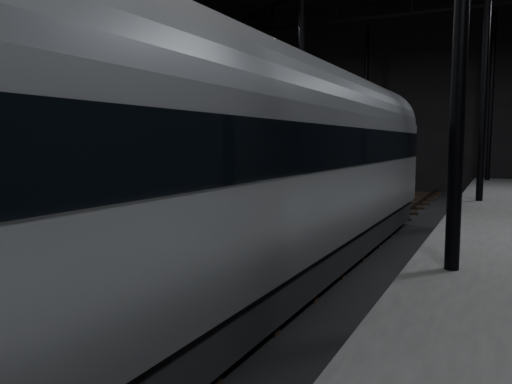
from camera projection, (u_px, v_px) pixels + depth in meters
The scene contains 6 objects.
ground at pixel (323, 257), 14.48m from camera, with size 44.00×44.00×0.00m, color black.
platform_left at pixel (122, 222), 17.73m from camera, with size 9.00×43.80×1.00m, color #4E4E4C.
tactile_strip at pixel (226, 216), 15.81m from camera, with size 0.50×43.80×0.01m, color #91631A.
track at pixel (323, 255), 14.47m from camera, with size 2.40×43.00×0.24m.
train at pixel (289, 158), 11.85m from camera, with size 2.97×19.80×5.29m.
woman at pixel (132, 193), 14.30m from camera, with size 0.63×0.41×1.72m, color #9E7E61.
Camera 1 is at (4.54, -13.62, 3.32)m, focal length 35.00 mm.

